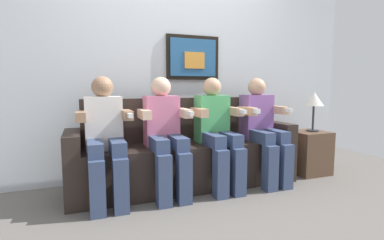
{
  "coord_description": "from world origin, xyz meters",
  "views": [
    {
      "loc": [
        -0.98,
        -2.42,
        1.01
      ],
      "look_at": [
        0.0,
        0.15,
        0.7
      ],
      "focal_mm": 27.04,
      "sensor_mm": 36.0,
      "label": 1
    }
  ],
  "objects_px": {
    "person_rightmost": "(262,126)",
    "person_leftmost": "(105,134)",
    "person_left_center": "(165,131)",
    "person_right_center": "(217,128)",
    "table_lamp": "(314,101)",
    "side_table_right": "(308,152)",
    "couch": "(186,156)"
  },
  "relations": [
    {
      "from": "person_leftmost",
      "to": "person_left_center",
      "type": "height_order",
      "value": "same"
    },
    {
      "from": "person_left_center",
      "to": "person_rightmost",
      "type": "bearing_deg",
      "value": -0.02
    },
    {
      "from": "couch",
      "to": "person_rightmost",
      "type": "relative_size",
      "value": 2.06
    },
    {
      "from": "person_rightmost",
      "to": "table_lamp",
      "type": "relative_size",
      "value": 2.41
    },
    {
      "from": "person_rightmost",
      "to": "side_table_right",
      "type": "bearing_deg",
      "value": 5.08
    },
    {
      "from": "couch",
      "to": "person_right_center",
      "type": "distance_m",
      "value": 0.43
    },
    {
      "from": "person_right_center",
      "to": "person_rightmost",
      "type": "distance_m",
      "value": 0.54
    },
    {
      "from": "person_rightmost",
      "to": "table_lamp",
      "type": "bearing_deg",
      "value": 3.61
    },
    {
      "from": "person_leftmost",
      "to": "side_table_right",
      "type": "distance_m",
      "value": 2.33
    },
    {
      "from": "person_right_center",
      "to": "person_rightmost",
      "type": "relative_size",
      "value": 1.0
    },
    {
      "from": "couch",
      "to": "person_leftmost",
      "type": "xyz_separation_m",
      "value": [
        -0.8,
        -0.17,
        0.29
      ]
    },
    {
      "from": "person_left_center",
      "to": "person_right_center",
      "type": "distance_m",
      "value": 0.54
    },
    {
      "from": "side_table_right",
      "to": "person_rightmost",
      "type": "bearing_deg",
      "value": -174.92
    },
    {
      "from": "couch",
      "to": "side_table_right",
      "type": "distance_m",
      "value": 1.5
    },
    {
      "from": "couch",
      "to": "table_lamp",
      "type": "height_order",
      "value": "table_lamp"
    },
    {
      "from": "couch",
      "to": "person_rightmost",
      "type": "distance_m",
      "value": 0.87
    },
    {
      "from": "person_left_center",
      "to": "table_lamp",
      "type": "relative_size",
      "value": 2.41
    },
    {
      "from": "person_left_center",
      "to": "table_lamp",
      "type": "height_order",
      "value": "person_left_center"
    },
    {
      "from": "couch",
      "to": "table_lamp",
      "type": "xyz_separation_m",
      "value": [
        1.53,
        -0.12,
        0.55
      ]
    },
    {
      "from": "couch",
      "to": "side_table_right",
      "type": "bearing_deg",
      "value": -4.09
    },
    {
      "from": "side_table_right",
      "to": "table_lamp",
      "type": "height_order",
      "value": "table_lamp"
    },
    {
      "from": "person_rightmost",
      "to": "person_leftmost",
      "type": "bearing_deg",
      "value": 179.98
    },
    {
      "from": "person_right_center",
      "to": "person_left_center",
      "type": "bearing_deg",
      "value": 180.0
    },
    {
      "from": "person_rightmost",
      "to": "person_left_center",
      "type": "bearing_deg",
      "value": 179.98
    },
    {
      "from": "person_right_center",
      "to": "table_lamp",
      "type": "xyz_separation_m",
      "value": [
        1.26,
        0.05,
        0.25
      ]
    },
    {
      "from": "person_leftmost",
      "to": "person_left_center",
      "type": "relative_size",
      "value": 1.0
    },
    {
      "from": "person_left_center",
      "to": "person_right_center",
      "type": "height_order",
      "value": "same"
    },
    {
      "from": "person_leftmost",
      "to": "person_left_center",
      "type": "bearing_deg",
      "value": 0.0
    },
    {
      "from": "person_leftmost",
      "to": "side_table_right",
      "type": "height_order",
      "value": "person_leftmost"
    },
    {
      "from": "person_right_center",
      "to": "person_rightmost",
      "type": "xyz_separation_m",
      "value": [
        0.54,
        -0.0,
        0.0
      ]
    },
    {
      "from": "person_leftmost",
      "to": "person_right_center",
      "type": "bearing_deg",
      "value": 0.0
    },
    {
      "from": "person_left_center",
      "to": "side_table_right",
      "type": "xyz_separation_m",
      "value": [
        1.76,
        0.06,
        -0.36
      ]
    }
  ]
}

